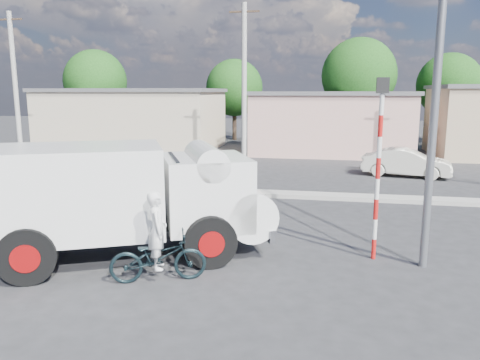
% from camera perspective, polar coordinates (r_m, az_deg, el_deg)
% --- Properties ---
extents(ground_plane, '(120.00, 120.00, 0.00)m').
position_cam_1_polar(ground_plane, '(10.85, -0.82, -11.12)').
color(ground_plane, '#2B2B2E').
rests_on(ground_plane, ground).
extents(median, '(40.00, 0.80, 0.16)m').
position_cam_1_polar(median, '(18.41, 4.32, -1.71)').
color(median, '#99968E').
rests_on(median, ground).
extents(truck, '(7.13, 5.03, 2.79)m').
position_cam_1_polar(truck, '(11.67, -13.20, -1.90)').
color(truck, black).
rests_on(truck, ground).
extents(bicycle, '(2.18, 1.42, 1.08)m').
position_cam_1_polar(bicycle, '(10.33, -9.95, -9.24)').
color(bicycle, black).
rests_on(bicycle, ground).
extents(cyclist, '(0.60, 0.72, 1.69)m').
position_cam_1_polar(cyclist, '(10.23, -10.00, -7.65)').
color(cyclist, white).
rests_on(cyclist, ground).
extents(car_cream, '(4.31, 2.25, 1.35)m').
position_cam_1_polar(car_cream, '(23.86, 19.63, 2.01)').
color(car_cream, beige).
rests_on(car_cream, ground).
extents(traffic_pole, '(0.28, 0.18, 4.36)m').
position_cam_1_polar(traffic_pole, '(11.50, 16.58, 3.07)').
color(traffic_pole, red).
rests_on(traffic_pole, ground).
extents(streetlight, '(2.34, 0.22, 9.00)m').
position_cam_1_polar(streetlight, '(11.28, 22.29, 14.65)').
color(streetlight, slate).
rests_on(streetlight, ground).
extents(building_row, '(37.80, 7.30, 4.44)m').
position_cam_1_polar(building_row, '(31.93, 9.37, 7.18)').
color(building_row, beige).
rests_on(building_row, ground).
extents(tree_row, '(34.13, 7.32, 8.10)m').
position_cam_1_polar(tree_row, '(38.72, 4.73, 11.88)').
color(tree_row, '#38281E').
rests_on(tree_row, ground).
extents(utility_poles, '(35.40, 0.24, 8.00)m').
position_cam_1_polar(utility_poles, '(21.89, 14.38, 10.49)').
color(utility_poles, '#99968E').
rests_on(utility_poles, ground).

